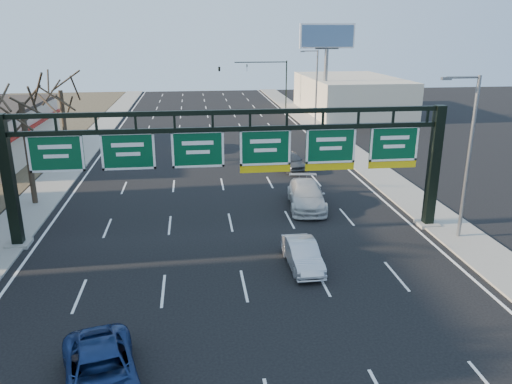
{
  "coord_description": "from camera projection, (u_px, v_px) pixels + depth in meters",
  "views": [
    {
      "loc": [
        -2.04,
        -18.37,
        11.18
      ],
      "look_at": [
        1.06,
        5.99,
        3.2
      ],
      "focal_mm": 35.0,
      "sensor_mm": 36.0,
      "label": 1
    }
  ],
  "objects": [
    {
      "name": "ground",
      "position": [
        249.0,
        308.0,
        21.04
      ],
      "size": [
        160.0,
        160.0,
        0.0
      ],
      "primitive_type": "plane",
      "color": "black",
      "rests_on": "ground"
    },
    {
      "name": "sidewalk_left",
      "position": [
        54.0,
        182.0,
        38.34
      ],
      "size": [
        3.0,
        120.0,
        0.12
      ],
      "primitive_type": "cube",
      "color": "gray",
      "rests_on": "ground"
    },
    {
      "name": "sidewalk_right",
      "position": [
        375.0,
        171.0,
        41.42
      ],
      "size": [
        3.0,
        120.0,
        0.12
      ],
      "primitive_type": "cube",
      "color": "gray",
      "rests_on": "ground"
    },
    {
      "name": "lane_markings",
      "position": [
        221.0,
        177.0,
        39.9
      ],
      "size": [
        21.6,
        120.0,
        0.01
      ],
      "primitive_type": "cube",
      "color": "white",
      "rests_on": "ground"
    },
    {
      "name": "sign_gantry",
      "position": [
        235.0,
        156.0,
        27.17
      ],
      "size": [
        24.6,
        1.2,
        7.2
      ],
      "color": "black",
      "rests_on": "ground"
    },
    {
      "name": "building_right_distant",
      "position": [
        350.0,
        95.0,
        69.84
      ],
      "size": [
        12.0,
        20.0,
        5.0
      ],
      "primitive_type": "cube",
      "color": "beige",
      "rests_on": "ground"
    },
    {
      "name": "tree_mid",
      "position": [
        19.0,
        86.0,
        31.22
      ],
      "size": [
        3.6,
        3.6,
        9.24
      ],
      "color": "#2E2619",
      "rests_on": "sidewalk_left"
    },
    {
      "name": "tree_far",
      "position": [
        59.0,
        78.0,
        40.77
      ],
      "size": [
        3.6,
        3.6,
        8.86
      ],
      "color": "#2E2619",
      "rests_on": "sidewalk_left"
    },
    {
      "name": "streetlight_near",
      "position": [
        467.0,
        150.0,
        26.62
      ],
      "size": [
        2.15,
        0.22,
        9.0
      ],
      "color": "slate",
      "rests_on": "sidewalk_right"
    },
    {
      "name": "streetlight_far",
      "position": [
        315.0,
        85.0,
        58.7
      ],
      "size": [
        2.15,
        0.22,
        9.0
      ],
      "color": "slate",
      "rests_on": "sidewalk_right"
    },
    {
      "name": "billboard_right",
      "position": [
        327.0,
        48.0,
        62.47
      ],
      "size": [
        7.0,
        0.5,
        12.0
      ],
      "color": "slate",
      "rests_on": "ground"
    },
    {
      "name": "traffic_signal_mast",
      "position": [
        245.0,
        72.0,
        71.91
      ],
      "size": [
        10.16,
        0.54,
        7.0
      ],
      "color": "black",
      "rests_on": "ground"
    },
    {
      "name": "car_blue_suv",
      "position": [
        101.0,
        373.0,
        16.0
      ],
      "size": [
        3.42,
        5.4,
        1.39
      ],
      "primitive_type": "imported",
      "rotation": [
        0.0,
        0.0,
        0.24
      ],
      "color": "navy",
      "rests_on": "ground"
    },
    {
      "name": "car_silver_sedan",
      "position": [
        303.0,
        255.0,
        24.54
      ],
      "size": [
        1.49,
        4.05,
        1.32
      ],
      "primitive_type": "imported",
      "rotation": [
        0.0,
        0.0,
        0.02
      ],
      "color": "#B9B9BF",
      "rests_on": "ground"
    },
    {
      "name": "car_white_wagon",
      "position": [
        306.0,
        195.0,
        32.87
      ],
      "size": [
        2.92,
        5.84,
        1.63
      ],
      "primitive_type": "imported",
      "rotation": [
        0.0,
        0.0,
        -0.12
      ],
      "color": "silver",
      "rests_on": "ground"
    },
    {
      "name": "car_grey_far",
      "position": [
        290.0,
        161.0,
        41.8
      ],
      "size": [
        2.64,
        4.67,
        1.5
      ],
      "primitive_type": "imported",
      "rotation": [
        0.0,
        0.0,
        0.21
      ],
      "color": "#444749",
      "rests_on": "ground"
    },
    {
      "name": "car_silver_distant",
      "position": [
        200.0,
        143.0,
        48.74
      ],
      "size": [
        1.69,
        4.44,
        1.44
      ],
      "primitive_type": "imported",
      "rotation": [
        0.0,
        0.0,
        0.04
      ],
      "color": "#BAB9BF",
      "rests_on": "ground"
    }
  ]
}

